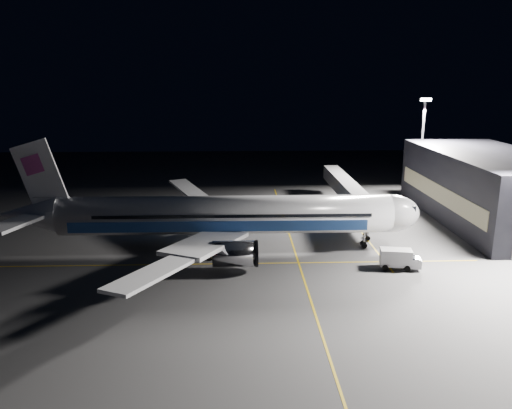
{
  "coord_description": "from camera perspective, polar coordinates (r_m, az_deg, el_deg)",
  "views": [
    {
      "loc": [
        1.87,
        -70.19,
        24.92
      ],
      "look_at": [
        4.45,
        3.15,
        6.0
      ],
      "focal_mm": 35.0,
      "sensor_mm": 36.0,
      "label": 1
    }
  ],
  "objects": [
    {
      "name": "jet_bridge",
      "position": [
        92.77,
        10.57,
        1.54
      ],
      "size": [
        3.6,
        34.4,
        6.3
      ],
      "color": "#B2B2B7",
      "rests_on": "ground"
    },
    {
      "name": "guide_line_side",
      "position": [
        86.35,
        11.57,
        -2.62
      ],
      "size": [
        0.25,
        40.0,
        0.01
      ],
      "primitive_type": "cube",
      "color": "gold",
      "rests_on": "ground"
    },
    {
      "name": "floodlight_mast_north",
      "position": [
        109.78,
        18.47,
        7.16
      ],
      "size": [
        2.4,
        0.68,
        20.7
      ],
      "color": "#59595E",
      "rests_on": "ground"
    },
    {
      "name": "safety_cone_a",
      "position": [
        78.36,
        -5.75,
        -3.97
      ],
      "size": [
        0.34,
        0.34,
        0.51
      ],
      "primitive_type": "cone",
      "color": "orange",
      "rests_on": "ground"
    },
    {
      "name": "service_truck",
      "position": [
        69.28,
        16.08,
        -5.95
      ],
      "size": [
        5.54,
        2.97,
        2.69
      ],
      "rotation": [
        0.0,
        0.0,
        -0.17
      ],
      "color": "silver",
      "rests_on": "ground"
    },
    {
      "name": "safety_cone_b",
      "position": [
        78.27,
        -4.95,
        -3.91
      ],
      "size": [
        0.45,
        0.45,
        0.67
      ],
      "primitive_type": "cone",
      "color": "orange",
      "rests_on": "ground"
    },
    {
      "name": "airliner",
      "position": [
        72.98,
        -4.25,
        -1.29
      ],
      "size": [
        61.48,
        54.22,
        16.64
      ],
      "color": "silver",
      "rests_on": "ground"
    },
    {
      "name": "guide_line_cross",
      "position": [
        68.88,
        -3.46,
        -6.78
      ],
      "size": [
        70.0,
        0.25,
        0.01
      ],
      "primitive_type": "cube",
      "color": "gold",
      "rests_on": "ground"
    },
    {
      "name": "baggage_tug",
      "position": [
        83.21,
        -4.89,
        -2.38
      ],
      "size": [
        2.84,
        2.36,
        1.95
      ],
      "rotation": [
        0.0,
        0.0,
        -0.09
      ],
      "color": "black",
      "rests_on": "ground"
    },
    {
      "name": "terminal",
      "position": [
        96.91,
        25.12,
        1.82
      ],
      "size": [
        18.12,
        40.0,
        12.0
      ],
      "color": "black",
      "rests_on": "ground"
    },
    {
      "name": "ground",
      "position": [
        74.51,
        -3.35,
        -5.11
      ],
      "size": [
        200.0,
        200.0,
        0.0
      ],
      "primitive_type": "plane",
      "color": "#4C4C4F",
      "rests_on": "ground"
    },
    {
      "name": "safety_cone_c",
      "position": [
        86.94,
        -1.8,
        -2.0
      ],
      "size": [
        0.4,
        0.4,
        0.59
      ],
      "primitive_type": "cone",
      "color": "orange",
      "rests_on": "ground"
    },
    {
      "name": "guide_line_main",
      "position": [
        74.92,
        4.35,
        -5.01
      ],
      "size": [
        0.25,
        80.0,
        0.01
      ],
      "primitive_type": "cube",
      "color": "gold",
      "rests_on": "ground"
    }
  ]
}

